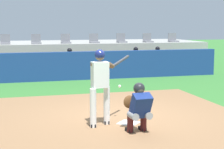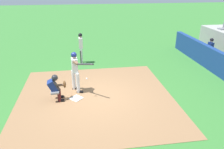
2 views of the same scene
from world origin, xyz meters
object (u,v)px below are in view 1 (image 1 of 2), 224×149
at_px(stadium_seat_2, 5,41).
at_px(stadium_seat_3, 36,41).
at_px(stadium_seat_4, 66,41).
at_px(dugout_player_1, 70,62).
at_px(stadium_seat_6, 122,40).
at_px(stadium_seat_8, 173,39).
at_px(dugout_player_3, 158,60).
at_px(stadium_seat_5, 94,40).
at_px(batter_at_plate, 101,82).
at_px(stadium_seat_7, 148,40).
at_px(home_plate, 129,123).
at_px(dugout_player_2, 137,60).
at_px(catcher_crouched, 138,106).

distance_m(stadium_seat_2, stadium_seat_3, 1.44).
bearing_deg(stadium_seat_4, dugout_player_1, -93.22).
distance_m(dugout_player_1, stadium_seat_6, 3.73).
bearing_deg(stadium_seat_6, stadium_seat_8, 0.00).
relative_size(dugout_player_3, stadium_seat_5, 2.71).
bearing_deg(batter_at_plate, stadium_seat_5, 78.21).
bearing_deg(stadium_seat_6, stadium_seat_7, 0.00).
distance_m(home_plate, dugout_player_1, 8.17).
xyz_separation_m(dugout_player_2, stadium_seat_3, (-4.46, 2.03, 0.86)).
height_order(batter_at_plate, dugout_player_1, batter_at_plate).
bearing_deg(stadium_seat_4, dugout_player_3, -26.32).
relative_size(catcher_crouched, stadium_seat_3, 3.37).
relative_size(stadium_seat_2, stadium_seat_5, 1.00).
distance_m(dugout_player_1, stadium_seat_7, 4.97).
bearing_deg(home_plate, stadium_seat_2, 105.84).
relative_size(catcher_crouched, stadium_seat_2, 3.37).
relative_size(home_plate, stadium_seat_8, 0.92).
xyz_separation_m(dugout_player_3, stadium_seat_4, (-4.11, 2.03, 0.86)).
bearing_deg(dugout_player_3, stadium_seat_7, 83.84).
relative_size(stadium_seat_6, stadium_seat_8, 1.00).
relative_size(home_plate, stadium_seat_5, 0.92).
distance_m(dugout_player_3, stadium_seat_6, 2.53).
bearing_deg(stadium_seat_4, stadium_seat_6, 0.00).
xyz_separation_m(stadium_seat_4, stadium_seat_6, (2.89, 0.00, 0.00)).
relative_size(dugout_player_1, stadium_seat_7, 2.71).
bearing_deg(stadium_seat_6, stadium_seat_3, 180.00).
height_order(home_plate, stadium_seat_6, stadium_seat_6).
bearing_deg(stadium_seat_2, stadium_seat_7, 0.00).
relative_size(dugout_player_2, stadium_seat_8, 2.71).
relative_size(catcher_crouched, stadium_seat_8, 3.37).
xyz_separation_m(batter_at_plate, dugout_player_1, (0.56, 8.12, -0.36)).
distance_m(dugout_player_2, stadium_seat_7, 2.57).
bearing_deg(stadium_seat_7, dugout_player_2, -122.97).
bearing_deg(dugout_player_2, batter_at_plate, -114.43).
height_order(stadium_seat_5, stadium_seat_6, same).
height_order(stadium_seat_5, stadium_seat_7, same).
xyz_separation_m(catcher_crouched, stadium_seat_3, (-1.42, 10.95, 0.93)).
bearing_deg(stadium_seat_5, dugout_player_1, -127.46).
bearing_deg(catcher_crouched, dugout_player_1, 90.58).
bearing_deg(catcher_crouched, dugout_player_3, 65.10).
bearing_deg(stadium_seat_7, batter_at_plate, -116.25).
relative_size(home_plate, stadium_seat_7, 0.92).
height_order(stadium_seat_3, stadium_seat_7, same).
height_order(home_plate, stadium_seat_5, stadium_seat_5).
xyz_separation_m(stadium_seat_2, stadium_seat_5, (4.33, 0.00, 0.00)).
xyz_separation_m(dugout_player_3, stadium_seat_5, (-2.67, 2.03, 0.86)).
bearing_deg(catcher_crouched, batter_at_plate, 129.37).
bearing_deg(home_plate, stadium_seat_6, 74.16).
distance_m(catcher_crouched, stadium_seat_3, 11.08).
height_order(stadium_seat_4, stadium_seat_6, same).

